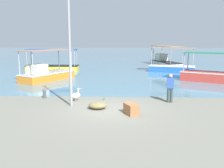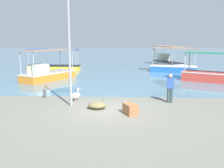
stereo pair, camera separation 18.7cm
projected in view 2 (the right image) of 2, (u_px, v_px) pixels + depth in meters
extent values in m
plane|color=slate|center=(108.00, 110.00, 13.10)|extent=(120.00, 120.00, 0.00)
cube|color=slate|center=(121.00, 54.00, 60.27)|extent=(110.00, 90.00, 0.00)
cube|color=yellow|center=(54.00, 68.00, 29.70)|extent=(6.05, 1.75, 0.59)
cube|color=black|center=(54.00, 66.00, 29.65)|extent=(6.09, 1.79, 0.08)
cylinder|color=#99999E|center=(78.00, 57.00, 30.09)|extent=(0.08, 0.08, 1.87)
cylinder|color=#99999E|center=(76.00, 58.00, 28.65)|extent=(0.08, 0.08, 1.87)
cylinder|color=#99999E|center=(33.00, 57.00, 30.31)|extent=(0.08, 0.08, 1.87)
cylinder|color=#99999E|center=(28.00, 58.00, 28.87)|extent=(0.08, 0.08, 1.87)
cube|color=navy|center=(53.00, 49.00, 29.31)|extent=(5.85, 1.85, 0.05)
cube|color=white|center=(167.00, 63.00, 34.99)|extent=(3.64, 6.99, 0.56)
cube|color=black|center=(168.00, 62.00, 34.95)|extent=(3.69, 7.04, 0.08)
cylinder|color=#99999E|center=(184.00, 55.00, 31.95)|extent=(0.08, 0.08, 2.10)
cylinder|color=#99999E|center=(172.00, 55.00, 31.59)|extent=(0.08, 0.08, 2.10)
cylinder|color=#99999E|center=(164.00, 53.00, 37.92)|extent=(0.08, 0.08, 2.10)
cylinder|color=#99999E|center=(154.00, 53.00, 37.56)|extent=(0.08, 0.08, 2.10)
cube|color=#8D6D4A|center=(168.00, 46.00, 34.56)|extent=(3.68, 6.83, 0.05)
cube|color=beige|center=(163.00, 57.00, 36.30)|extent=(1.72, 1.90, 1.01)
cube|color=orange|center=(49.00, 76.00, 22.69)|extent=(4.20, 5.48, 0.71)
cube|color=silver|center=(49.00, 73.00, 22.63)|extent=(4.26, 5.54, 0.08)
cylinder|color=#99999E|center=(60.00, 59.00, 24.85)|extent=(0.08, 0.08, 1.95)
cylinder|color=#99999E|center=(73.00, 60.00, 23.99)|extent=(0.08, 0.08, 1.95)
cylinder|color=#99999E|center=(20.00, 63.00, 20.90)|extent=(0.08, 0.08, 1.95)
cylinder|color=#99999E|center=(34.00, 64.00, 20.05)|extent=(0.08, 0.08, 1.95)
cube|color=#8D6C55|center=(48.00, 50.00, 22.27)|extent=(4.19, 5.36, 0.05)
cube|color=beige|center=(38.00, 69.00, 21.57)|extent=(1.79, 1.79, 0.82)
cube|color=#C63D33|center=(220.00, 78.00, 21.39)|extent=(6.30, 4.47, 0.83)
cube|color=silver|center=(220.00, 73.00, 21.32)|extent=(6.35, 4.53, 0.08)
cylinder|color=#99999E|center=(185.00, 62.00, 21.98)|extent=(0.08, 0.08, 1.63)
cylinder|color=#99999E|center=(189.00, 61.00, 23.25)|extent=(0.08, 0.08, 1.63)
cube|color=#167249|center=(222.00, 53.00, 21.02)|extent=(6.17, 4.47, 0.05)
cube|color=blue|center=(173.00, 69.00, 28.04)|extent=(5.23, 2.98, 0.72)
cube|color=silver|center=(173.00, 66.00, 27.98)|extent=(5.28, 3.03, 0.08)
cylinder|color=#99999E|center=(195.00, 57.00, 27.74)|extent=(0.08, 0.08, 1.93)
cylinder|color=#99999E|center=(195.00, 58.00, 26.43)|extent=(0.08, 0.08, 1.93)
cylinder|color=#99999E|center=(155.00, 56.00, 29.17)|extent=(0.08, 0.08, 1.93)
cylinder|color=#99999E|center=(153.00, 57.00, 27.86)|extent=(0.08, 0.08, 1.93)
cube|color=#967056|center=(174.00, 48.00, 27.63)|extent=(5.06, 3.02, 0.05)
cylinder|color=#E0997A|center=(75.00, 99.00, 14.95)|extent=(0.03, 0.03, 0.22)
cylinder|color=#E0997A|center=(76.00, 100.00, 14.87)|extent=(0.03, 0.03, 0.22)
ellipsoid|color=white|center=(76.00, 95.00, 14.88)|extent=(0.61, 0.56, 0.32)
ellipsoid|color=white|center=(72.00, 96.00, 14.74)|extent=(0.20, 0.19, 0.10)
cylinder|color=white|center=(78.00, 91.00, 14.93)|extent=(0.07, 0.07, 0.26)
sphere|color=white|center=(78.00, 89.00, 14.90)|extent=(0.11, 0.11, 0.11)
cone|color=#E5933F|center=(80.00, 89.00, 15.00)|extent=(0.27, 0.23, 0.06)
cylinder|color=gray|center=(70.00, 51.00, 13.40)|extent=(0.14, 0.14, 6.08)
cylinder|color=#47474C|center=(45.00, 94.00, 15.78)|extent=(0.20, 0.20, 0.46)
sphere|color=#4C4C51|center=(45.00, 90.00, 15.73)|extent=(0.21, 0.21, 0.21)
cylinder|color=#2F4142|center=(168.00, 95.00, 14.59)|extent=(0.16, 0.16, 0.85)
cylinder|color=#2F4142|center=(171.00, 96.00, 14.56)|extent=(0.16, 0.16, 0.85)
cube|color=#2E4F9F|center=(170.00, 83.00, 14.44)|extent=(0.43, 0.28, 0.62)
sphere|color=tan|center=(171.00, 76.00, 14.37)|extent=(0.22, 0.22, 0.22)
ellipsoid|color=olive|center=(97.00, 105.00, 13.34)|extent=(0.98, 0.83, 0.36)
cube|color=#976039|center=(130.00, 109.00, 12.31)|extent=(0.80, 0.98, 0.53)
cylinder|color=#3F7F4C|center=(104.00, 99.00, 15.20)|extent=(0.07, 0.07, 0.20)
cylinder|color=#3F7F4C|center=(104.00, 96.00, 15.17)|extent=(0.03, 0.03, 0.07)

